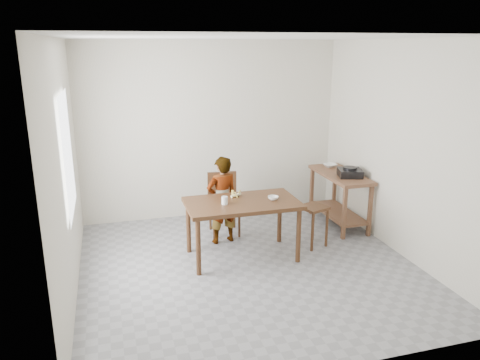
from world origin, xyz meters
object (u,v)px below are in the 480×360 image
object	(u,v)px
dining_chair	(224,205)
stool	(313,226)
dining_table	(242,229)
child	(222,200)
prep_counter	(339,199)

from	to	relation	value
dining_chair	stool	bearing A→B (deg)	-31.47
stool	dining_chair	bearing A→B (deg)	144.27
dining_table	dining_chair	xyz separation A→B (m)	(-0.02, 0.83, 0.06)
child	stool	distance (m)	1.27
dining_table	child	bearing A→B (deg)	103.38
prep_counter	stool	world-z (taller)	prep_counter
dining_chair	stool	xyz separation A→B (m)	(1.04, -0.75, -0.15)
dining_table	prep_counter	size ratio (longest dim) A/B	1.17
dining_chair	prep_counter	bearing A→B (deg)	0.10
prep_counter	dining_chair	size ratio (longest dim) A/B	1.38
child	stool	size ratio (longest dim) A/B	2.15
prep_counter	stool	xyz separation A→B (m)	(-0.71, -0.62, -0.12)
child	dining_chair	bearing A→B (deg)	-121.61
prep_counter	child	bearing A→B (deg)	-174.96
child	dining_chair	world-z (taller)	child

